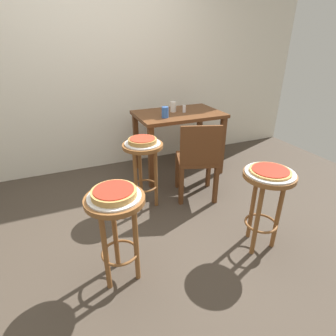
{
  "coord_description": "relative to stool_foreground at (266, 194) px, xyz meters",
  "views": [
    {
      "loc": [
        -0.52,
        -1.86,
        1.58
      ],
      "look_at": [
        0.27,
        -0.01,
        0.61
      ],
      "focal_mm": 28.78,
      "sensor_mm": 36.0,
      "label": 1
    }
  ],
  "objects": [
    {
      "name": "cup_far_edge",
      "position": [
        -0.05,
        1.63,
        0.33
      ],
      "size": [
        0.07,
        0.07,
        0.12
      ],
      "primitive_type": "cylinder",
      "color": "silver",
      "rests_on": "dining_table"
    },
    {
      "name": "pizza_middle",
      "position": [
        -1.14,
        0.12,
        0.21
      ],
      "size": [
        0.29,
        0.29,
        0.05
      ],
      "color": "tan",
      "rests_on": "serving_plate_middle"
    },
    {
      "name": "pizza_foreground",
      "position": [
        0.0,
        0.0,
        0.2
      ],
      "size": [
        0.3,
        0.3,
        0.02
      ],
      "color": "tan",
      "rests_on": "serving_plate_foreground"
    },
    {
      "name": "serving_plate_foreground",
      "position": [
        0.0,
        0.0,
        0.18
      ],
      "size": [
        0.37,
        0.37,
        0.01
      ],
      "primitive_type": "cylinder",
      "color": "silver",
      "rests_on": "stool_foreground"
    },
    {
      "name": "condiment_shaker",
      "position": [
        0.06,
        1.56,
        0.31
      ],
      "size": [
        0.04,
        0.04,
        0.09
      ],
      "primitive_type": "cylinder",
      "color": "white",
      "rests_on": "dining_table"
    },
    {
      "name": "cup_near_edge",
      "position": [
        -0.25,
        1.43,
        0.33
      ],
      "size": [
        0.08,
        0.08,
        0.12
      ],
      "primitive_type": "cylinder",
      "color": "#3360B2",
      "rests_on": "dining_table"
    },
    {
      "name": "stool_middle",
      "position": [
        -1.14,
        0.12,
        0.0
      ],
      "size": [
        0.39,
        0.39,
        0.68
      ],
      "color": "brown",
      "rests_on": "ground_plane"
    },
    {
      "name": "stool_foreground",
      "position": [
        0.0,
        0.0,
        0.0
      ],
      "size": [
        0.39,
        0.39,
        0.68
      ],
      "color": "brown",
      "rests_on": "ground_plane"
    },
    {
      "name": "serving_plate_leftside",
      "position": [
        -0.67,
        0.96,
        0.18
      ],
      "size": [
        0.34,
        0.34,
        0.01
      ],
      "primitive_type": "cylinder",
      "color": "silver",
      "rests_on": "stool_leftside"
    },
    {
      "name": "dining_table",
      "position": [
        -0.01,
        1.57,
        0.14
      ],
      "size": [
        1.03,
        0.67,
        0.77
      ],
      "color": "#5B3319",
      "rests_on": "ground_plane"
    },
    {
      "name": "ground_plane",
      "position": [
        -0.87,
        0.52,
        -0.5
      ],
      "size": [
        6.0,
        6.0,
        0.0
      ],
      "primitive_type": "plane",
      "color": "#42382D"
    },
    {
      "name": "stool_leftside",
      "position": [
        -0.67,
        0.96,
        0.0
      ],
      "size": [
        0.39,
        0.39,
        0.68
      ],
      "color": "brown",
      "rests_on": "ground_plane"
    },
    {
      "name": "pizza_leftside",
      "position": [
        -0.67,
        0.96,
        0.21
      ],
      "size": [
        0.27,
        0.27,
        0.05
      ],
      "color": "#B78442",
      "rests_on": "serving_plate_leftside"
    },
    {
      "name": "wooden_chair",
      "position": [
        -0.11,
        0.87,
        -0.04
      ],
      "size": [
        0.51,
        0.51,
        0.85
      ],
      "color": "#5B3319",
      "rests_on": "ground_plane"
    },
    {
      "name": "back_wall",
      "position": [
        -0.87,
        2.17,
        1.0
      ],
      "size": [
        6.0,
        0.1,
        3.0
      ],
      "primitive_type": "cube",
      "color": "silver",
      "rests_on": "ground_plane"
    },
    {
      "name": "serving_plate_middle",
      "position": [
        -1.14,
        0.12,
        0.18
      ],
      "size": [
        0.34,
        0.34,
        0.01
      ],
      "primitive_type": "cylinder",
      "color": "silver",
      "rests_on": "stool_middle"
    }
  ]
}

